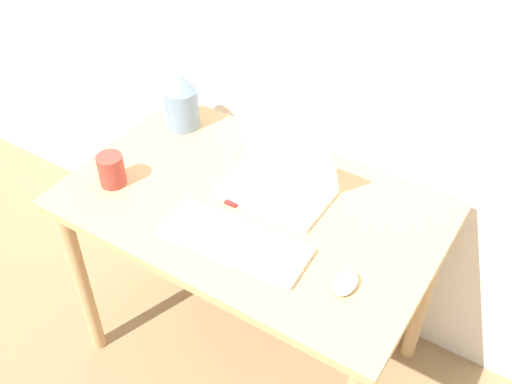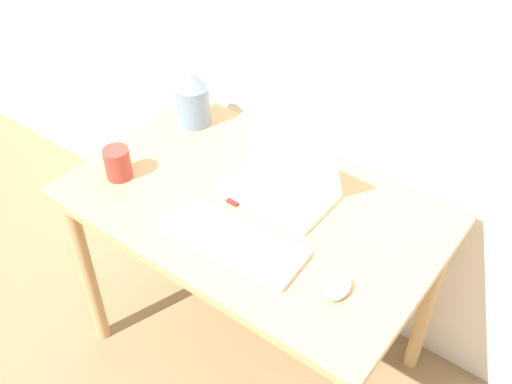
% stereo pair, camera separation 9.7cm
% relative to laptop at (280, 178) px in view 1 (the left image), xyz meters
% --- Properties ---
extents(desk, '(1.12, 0.71, 0.75)m').
position_rel_laptop_xyz_m(desk, '(-0.04, -0.10, -0.15)').
color(desk, tan).
rests_on(desk, ground_plane).
extents(laptop, '(0.32, 0.21, 0.22)m').
position_rel_laptop_xyz_m(laptop, '(0.00, 0.00, 0.00)').
color(laptop, white).
rests_on(laptop, desk).
extents(keyboard, '(0.43, 0.18, 0.02)m').
position_rel_laptop_xyz_m(keyboard, '(0.01, -0.26, -0.04)').
color(keyboard, silver).
rests_on(keyboard, desk).
extents(mouse, '(0.06, 0.09, 0.03)m').
position_rel_laptop_xyz_m(mouse, '(0.34, -0.24, -0.03)').
color(mouse, silver).
rests_on(mouse, desk).
extents(vase, '(0.12, 0.12, 0.21)m').
position_rel_laptop_xyz_m(vase, '(-0.47, 0.12, 0.05)').
color(vase, slate).
rests_on(vase, desk).
extents(mp3_player, '(0.04, 0.05, 0.01)m').
position_rel_laptop_xyz_m(mp3_player, '(-0.09, -0.12, -0.04)').
color(mp3_player, red).
rests_on(mp3_player, desk).
extents(mug, '(0.08, 0.08, 0.10)m').
position_rel_laptop_xyz_m(mug, '(-0.45, -0.25, 0.00)').
color(mug, '#9E382D').
rests_on(mug, desk).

